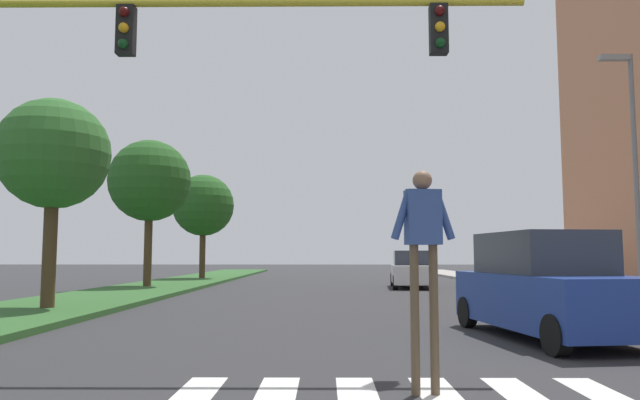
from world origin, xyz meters
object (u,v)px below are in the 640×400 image
(traffic_light_gantry, at_px, (123,75))
(pedestrian_performer, at_px, (423,244))
(tree_mid, at_px, (54,155))
(street_lamp_right, at_px, (632,153))
(sedan_midblock, at_px, (412,271))
(tree_distant, at_px, (203,206))
(suv_crossing, at_px, (546,288))
(tree_far, at_px, (150,181))

(traffic_light_gantry, bearing_deg, pedestrian_performer, -29.52)
(tree_mid, distance_m, traffic_light_gantry, 7.90)
(traffic_light_gantry, distance_m, street_lamp_right, 15.12)
(traffic_light_gantry, distance_m, pedestrian_performer, 5.63)
(traffic_light_gantry, xyz_separation_m, pedestrian_performer, (4.29, -2.43, -2.71))
(traffic_light_gantry, distance_m, sedan_midblock, 20.77)
(tree_distant, relative_size, sedan_midblock, 1.38)
(sedan_midblock, bearing_deg, suv_crossing, -89.85)
(tree_far, distance_m, pedestrian_performer, 22.38)
(tree_distant, relative_size, street_lamp_right, 0.84)
(tree_mid, relative_size, street_lamp_right, 0.75)
(pedestrian_performer, height_order, sedan_midblock, pedestrian_performer)
(tree_mid, height_order, sedan_midblock, tree_mid)
(street_lamp_right, distance_m, pedestrian_performer, 14.02)
(tree_distant, relative_size, traffic_light_gantry, 0.69)
(pedestrian_performer, relative_size, suv_crossing, 0.52)
(tree_distant, bearing_deg, tree_mid, -89.78)
(pedestrian_performer, bearing_deg, tree_far, 114.37)
(traffic_light_gantry, bearing_deg, tree_mid, 121.94)
(suv_crossing, height_order, sedan_midblock, suv_crossing)
(traffic_light_gantry, bearing_deg, sedan_midblock, 69.16)
(tree_distant, height_order, pedestrian_performer, tree_distant)
(tree_far, distance_m, tree_distant, 9.14)
(tree_mid, height_order, traffic_light_gantry, traffic_light_gantry)
(tree_distant, relative_size, suv_crossing, 1.31)
(street_lamp_right, relative_size, suv_crossing, 1.56)
(traffic_light_gantry, relative_size, pedestrian_performer, 3.67)
(tree_mid, xyz_separation_m, tree_far, (-0.67, 11.03, 0.67))
(tree_far, height_order, traffic_light_gantry, tree_far)
(tree_distant, bearing_deg, sedan_midblock, -33.80)
(tree_mid, distance_m, street_lamp_right, 16.73)
(suv_crossing, bearing_deg, street_lamp_right, 51.87)
(tree_far, xyz_separation_m, sedan_midblock, (12.12, 1.39, -4.10))
(tree_mid, relative_size, pedestrian_performer, 2.26)
(tree_far, relative_size, traffic_light_gantry, 0.73)
(tree_far, relative_size, pedestrian_performer, 2.67)
(tree_far, distance_m, street_lamp_right, 19.55)
(street_lamp_right, bearing_deg, tree_mid, -173.50)
(traffic_light_gantry, height_order, pedestrian_performer, traffic_light_gantry)
(tree_far, distance_m, sedan_midblock, 12.87)
(tree_far, relative_size, tree_distant, 1.06)
(sedan_midblock, bearing_deg, tree_far, -173.46)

